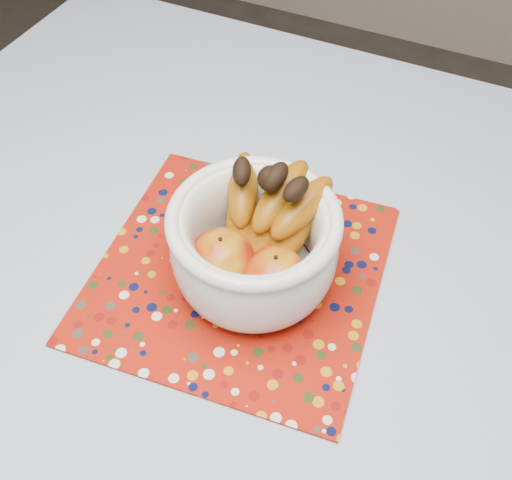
% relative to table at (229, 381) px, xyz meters
% --- Properties ---
extents(table, '(1.20, 1.20, 0.75)m').
position_rel_table_xyz_m(table, '(0.00, 0.00, 0.00)').
color(table, brown).
rests_on(table, ground).
extents(tablecloth, '(1.32, 1.32, 0.01)m').
position_rel_table_xyz_m(tablecloth, '(0.00, 0.00, 0.08)').
color(tablecloth, slate).
rests_on(tablecloth, table).
extents(placemat, '(0.39, 0.39, 0.00)m').
position_rel_table_xyz_m(placemat, '(-0.04, 0.11, 0.09)').
color(placemat, '#931408').
rests_on(placemat, tablecloth).
extents(fruit_bowl, '(0.20, 0.22, 0.17)m').
position_rel_table_xyz_m(fruit_bowl, '(-0.01, 0.11, 0.17)').
color(fruit_bowl, silver).
rests_on(fruit_bowl, placemat).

